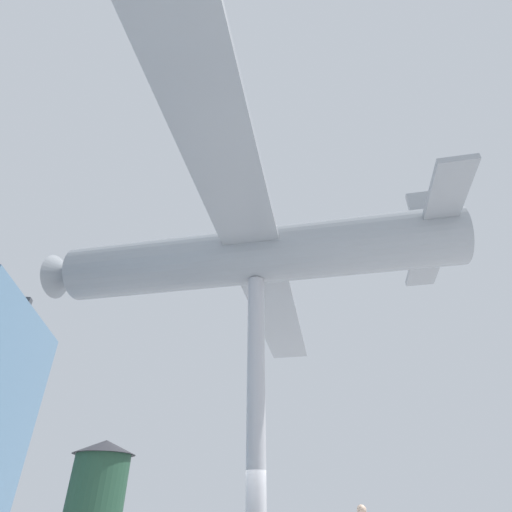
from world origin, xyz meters
TOP-DOWN VIEW (x-y plane):
  - support_pylon_central at (0.00, 0.00)m, footprint 0.50×0.50m
  - suspended_airplane at (0.05, 0.14)m, footprint 19.44×14.26m

SIDE VIEW (x-z plane):
  - support_pylon_central at x=0.00m, z-range 0.00..7.87m
  - suspended_airplane at x=0.05m, z-range 7.44..10.18m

